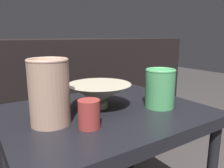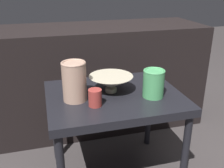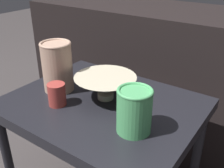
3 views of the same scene
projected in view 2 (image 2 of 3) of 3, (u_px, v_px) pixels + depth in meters
The scene contains 6 objects.
table at pixel (114, 104), 1.34m from camera, with size 0.67×0.53×0.51m.
couch_backdrop at pixel (91, 77), 1.92m from camera, with size 1.60×0.50×0.74m.
bowl at pixel (111, 82), 1.33m from camera, with size 0.22×0.22×0.09m.
vase_textured_left at pixel (74, 81), 1.22m from camera, with size 0.12×0.12×0.19m.
vase_colorful_right at pixel (154, 83), 1.27m from camera, with size 0.11×0.11×0.14m.
cup at pixel (95, 98), 1.19m from camera, with size 0.06×0.06×0.08m.
Camera 2 is at (-0.33, -1.16, 1.06)m, focal length 42.00 mm.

